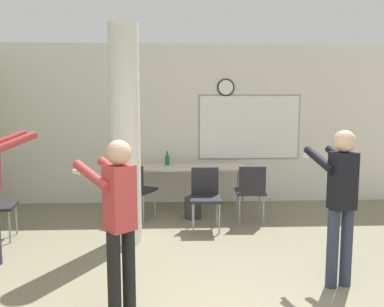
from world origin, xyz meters
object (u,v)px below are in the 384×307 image
Objects in this scene: person_playing_front at (118,215)px; person_playing_side at (340,195)px; chair_table_right at (251,189)px; folding_table at (191,169)px; bottle_on_table at (167,160)px; chair_table_left at (137,187)px; chair_table_front at (205,194)px.

person_playing_side is (2.11, 0.53, 0.02)m from person_playing_front.
chair_table_right is at bearing 59.38° from person_playing_front.
folding_table is 2.09× the size of chair_table_right.
bottle_on_table is at bearing 142.71° from chair_table_right.
chair_table_right is (1.27, -0.97, -0.30)m from bottle_on_table.
folding_table is 1.15× the size of person_playing_side.
chair_table_left is 1.00× the size of chair_table_front.
person_playing_front is (0.10, -2.95, 0.40)m from chair_table_left.
person_playing_front reaches higher than chair_table_left.
chair_table_front is at bearing 69.48° from person_playing_front.
folding_table is 1.08m from chair_table_left.
person_playing_side reaches higher than chair_table_right.
person_playing_front is 0.98× the size of person_playing_side.
chair_table_right is 0.56× the size of person_playing_front.
person_playing_front reaches higher than folding_table.
bottle_on_table is 0.15× the size of person_playing_front.
chair_table_right is at bearing -37.29° from bottle_on_table.
chair_table_front is 0.77m from chair_table_right.
chair_table_left is (-0.46, -0.79, -0.30)m from bottle_on_table.
chair_table_left and chair_table_right have the same top height.
bottle_on_table is 1.42m from chair_table_front.
chair_table_front is 1.00× the size of chair_table_right.
person_playing_side is (1.75, -3.20, 0.12)m from bottle_on_table.
chair_table_front is (1.03, -0.48, 0.00)m from chair_table_left.
folding_table is 1.14m from chair_table_front.
bottle_on_table reaches higher than folding_table.
chair_table_front is at bearing -66.10° from bottle_on_table.
chair_table_left is 3.31m from person_playing_side.
folding_table is 7.74× the size of bottle_on_table.
person_playing_front is at bearing -110.52° from chair_table_front.
chair_table_front is at bearing -25.19° from chair_table_left.
chair_table_front reaches higher than folding_table.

